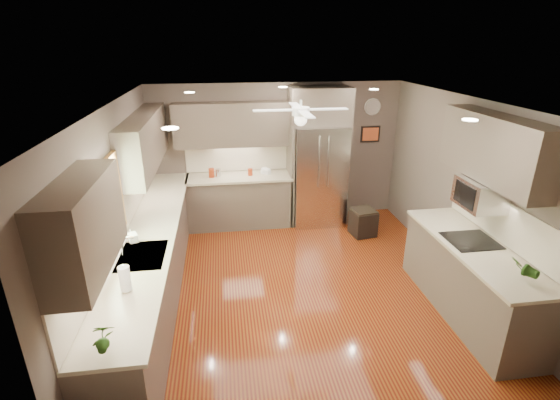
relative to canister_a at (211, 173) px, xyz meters
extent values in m
plane|color=#50120A|center=(1.20, -2.19, -1.02)|extent=(5.00, 5.00, 0.00)
plane|color=white|center=(1.20, -2.19, 1.48)|extent=(5.00, 5.00, 0.00)
plane|color=brown|center=(1.20, 0.31, 0.23)|extent=(4.50, 0.00, 4.50)
plane|color=brown|center=(1.20, -4.69, 0.23)|extent=(4.50, 0.00, 4.50)
plane|color=brown|center=(-1.05, -2.19, 0.23)|extent=(0.00, 5.00, 5.00)
plane|color=brown|center=(3.45, -2.19, 0.23)|extent=(0.00, 5.00, 5.00)
cylinder|color=maroon|center=(0.00, 0.00, 0.00)|extent=(0.12, 0.12, 0.16)
cylinder|color=silver|center=(0.12, 0.01, -0.01)|extent=(0.12, 0.12, 0.14)
cylinder|color=maroon|center=(0.68, 0.01, -0.02)|extent=(0.10, 0.10, 0.12)
imported|color=white|center=(-0.87, -2.41, 0.02)|extent=(0.12, 0.12, 0.21)
imported|color=#254E16|center=(-0.76, -4.23, 0.08)|extent=(0.18, 0.14, 0.32)
imported|color=#254E16|center=(3.11, -3.76, 0.07)|extent=(0.20, 0.18, 0.29)
imported|color=beige|center=(0.96, 0.04, -0.06)|extent=(0.26, 0.26, 0.05)
cube|color=brown|center=(-0.75, -2.04, -0.57)|extent=(0.60, 4.70, 0.90)
cube|color=beige|center=(-0.74, -2.04, -0.10)|extent=(0.65, 4.70, 0.04)
cube|color=beige|center=(-1.04, -2.04, 0.18)|extent=(0.02, 4.70, 0.50)
cube|color=brown|center=(0.47, 0.01, -0.57)|extent=(1.85, 0.60, 0.90)
cube|color=beige|center=(0.47, 0.00, -0.10)|extent=(1.85, 0.65, 0.04)
cube|color=beige|center=(0.47, 0.30, 0.18)|extent=(1.85, 0.02, 0.50)
cube|color=brown|center=(-0.89, -3.79, 0.81)|extent=(0.33, 1.20, 0.75)
cube|color=brown|center=(-0.89, -0.89, 0.81)|extent=(0.33, 2.40, 0.75)
cube|color=brown|center=(0.47, 0.15, 0.81)|extent=(2.15, 0.33, 0.75)
cube|color=brown|center=(3.28, -2.74, 1.01)|extent=(0.33, 1.70, 0.75)
cube|color=#BFF2B2|center=(-1.04, -2.69, 0.53)|extent=(0.01, 1.00, 0.80)
cube|color=#925C27|center=(-1.01, -2.69, 0.96)|extent=(0.05, 1.12, 0.06)
cube|color=#925C27|center=(-1.01, -2.69, 0.10)|extent=(0.05, 1.12, 0.06)
cube|color=#925C27|center=(-1.01, -3.22, 0.53)|extent=(0.05, 0.06, 0.80)
cube|color=#925C27|center=(-1.01, -2.16, 0.53)|extent=(0.05, 0.06, 0.80)
cube|color=silver|center=(-0.73, -2.69, -0.09)|extent=(0.50, 0.70, 0.03)
cube|color=#262626|center=(-0.73, -2.69, -0.13)|extent=(0.44, 0.62, 0.05)
cylinder|color=silver|center=(-0.93, -2.69, 0.03)|extent=(0.02, 0.02, 0.24)
cylinder|color=silver|center=(-0.87, -2.69, 0.15)|extent=(0.16, 0.02, 0.02)
cube|color=silver|center=(1.90, -0.05, -0.11)|extent=(0.92, 0.72, 1.82)
cube|color=black|center=(1.90, -0.39, -0.36)|extent=(0.88, 0.02, 0.02)
cube|color=black|center=(1.90, -0.39, 0.23)|extent=(0.01, 0.02, 1.00)
cylinder|color=silver|center=(1.82, -0.43, 0.23)|extent=(0.02, 0.02, 0.90)
cylinder|color=silver|center=(1.98, -0.43, 0.23)|extent=(0.02, 0.02, 0.90)
cube|color=brown|center=(1.90, 0.01, 1.12)|extent=(1.04, 0.60, 0.63)
cube|color=brown|center=(1.40, 0.01, -0.11)|extent=(0.06, 0.60, 1.82)
cube|color=brown|center=(2.40, 0.01, -0.11)|extent=(0.06, 0.60, 1.82)
cube|color=brown|center=(3.12, -2.99, -0.57)|extent=(0.65, 2.20, 0.90)
cube|color=beige|center=(3.11, -2.99, -0.10)|extent=(0.70, 2.20, 0.04)
cube|color=beige|center=(3.44, -2.99, 0.18)|extent=(0.02, 2.20, 0.50)
cube|color=black|center=(3.11, -2.89, -0.08)|extent=(0.56, 0.52, 0.01)
cube|color=silver|center=(3.23, -2.74, 0.46)|extent=(0.42, 0.55, 0.34)
cube|color=black|center=(3.02, -2.74, 0.46)|extent=(0.02, 0.40, 0.26)
cylinder|color=white|center=(1.20, -1.89, 1.44)|extent=(0.03, 0.03, 0.08)
cylinder|color=white|center=(1.20, -1.89, 1.34)|extent=(0.22, 0.22, 0.10)
sphere|color=white|center=(1.20, -1.89, 1.24)|extent=(0.16, 0.16, 0.16)
cube|color=white|center=(1.55, -1.89, 1.36)|extent=(0.48, 0.11, 0.01)
cube|color=white|center=(1.20, -1.54, 1.36)|extent=(0.11, 0.48, 0.01)
cube|color=white|center=(0.85, -1.89, 1.36)|extent=(0.48, 0.11, 0.01)
cube|color=white|center=(1.20, -2.24, 1.36)|extent=(0.11, 0.48, 0.01)
cylinder|color=white|center=(-0.20, -0.89, 1.47)|extent=(0.14, 0.14, 0.01)
cylinder|color=white|center=(2.50, -0.89, 1.47)|extent=(0.14, 0.14, 0.01)
cylinder|color=white|center=(-0.20, -3.39, 1.47)|extent=(0.14, 0.14, 0.01)
cylinder|color=white|center=(2.50, -3.39, 1.47)|extent=(0.14, 0.14, 0.01)
cylinder|color=white|center=(1.20, -0.39, 1.47)|extent=(0.14, 0.14, 0.01)
cylinder|color=white|center=(2.95, 0.30, 1.03)|extent=(0.30, 0.03, 0.30)
cylinder|color=silver|center=(2.95, 0.28, 1.03)|extent=(0.29, 0.00, 0.29)
cube|color=black|center=(2.95, 0.29, 0.53)|extent=(0.36, 0.03, 0.30)
cube|color=#C35027|center=(2.95, 0.28, 0.53)|extent=(0.30, 0.01, 0.24)
cube|color=black|center=(2.56, -0.73, -0.80)|extent=(0.44, 0.44, 0.43)
cube|color=black|center=(2.56, -0.73, -0.56)|extent=(0.42, 0.42, 0.03)
cylinder|color=white|center=(-0.76, -3.38, 0.06)|extent=(0.11, 0.11, 0.25)
cylinder|color=silver|center=(-0.76, -3.38, 0.07)|extent=(0.02, 0.02, 0.27)
camera|label=1|loc=(0.23, -6.85, 2.16)|focal=26.00mm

